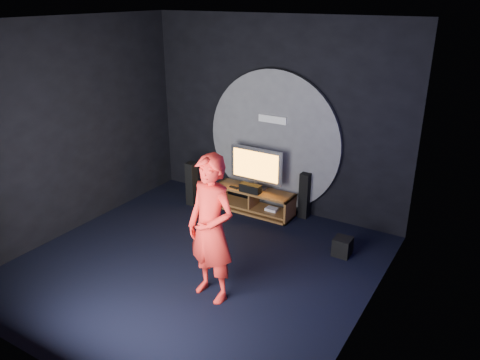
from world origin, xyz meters
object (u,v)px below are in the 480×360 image
object	(u,v)px
tv	(256,167)
subwoofer	(342,247)
tower_speaker_left	(192,184)
tower_speaker_right	(305,195)
media_console	(254,202)
player	(211,229)

from	to	relation	value
tv	subwoofer	distance (m)	2.19
tower_speaker_left	tower_speaker_right	bearing A→B (deg)	16.62
media_console	player	world-z (taller)	player
tv	subwoofer	bearing A→B (deg)	-19.62
tower_speaker_right	subwoofer	distance (m)	1.44
subwoofer	tower_speaker_left	bearing A→B (deg)	174.36
tower_speaker_right	subwoofer	size ratio (longest dim) A/B	2.91
tower_speaker_right	player	distance (m)	2.89
tower_speaker_left	tower_speaker_right	world-z (taller)	same
tv	player	bearing A→B (deg)	-72.78
subwoofer	player	xyz separation A→B (m)	(-1.14, -1.91, 0.86)
media_console	tower_speaker_left	xyz separation A→B (m)	(-1.19, -0.32, 0.23)
media_console	player	size ratio (longest dim) A/B	0.76
media_console	subwoofer	xyz separation A→B (m)	(1.94, -0.63, -0.05)
media_console	tv	size ratio (longest dim) A/B	1.48
tower_speaker_left	media_console	bearing A→B (deg)	14.92
tower_speaker_left	player	size ratio (longest dim) A/B	0.42
tv	tower_speaker_left	size ratio (longest dim) A/B	1.21
tv	player	xyz separation A→B (m)	(0.81, -2.60, 0.13)
player	tv	bearing A→B (deg)	116.52
media_console	subwoofer	world-z (taller)	media_console
player	subwoofer	bearing A→B (deg)	68.42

